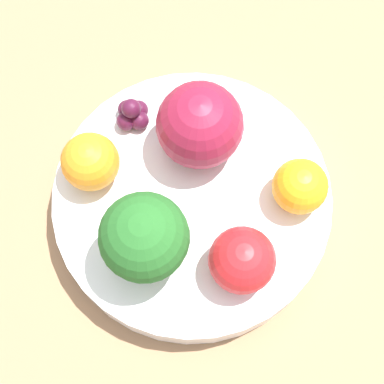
{
  "coord_description": "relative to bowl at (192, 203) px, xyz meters",
  "views": [
    {
      "loc": [
        0.12,
        0.09,
        0.5
      ],
      "look_at": [
        0.0,
        0.0,
        0.06
      ],
      "focal_mm": 60.0,
      "sensor_mm": 36.0,
      "label": 1
    }
  ],
  "objects": [
    {
      "name": "broccoli",
      "position": [
        0.05,
        -0.0,
        0.06
      ],
      "size": [
        0.06,
        0.06,
        0.07
      ],
      "color": "#8CB76B",
      "rests_on": "bowl"
    },
    {
      "name": "apple_green",
      "position": [
        0.02,
        0.06,
        0.04
      ],
      "size": [
        0.05,
        0.05,
        0.05
      ],
      "color": "red",
      "rests_on": "bowl"
    },
    {
      "name": "apple_red",
      "position": [
        -0.04,
        -0.02,
        0.05
      ],
      "size": [
        0.06,
        0.06,
        0.06
      ],
      "color": "maroon",
      "rests_on": "bowl"
    },
    {
      "name": "orange_back",
      "position": [
        0.03,
        -0.07,
        0.04
      ],
      "size": [
        0.04,
        0.04,
        0.04
      ],
      "color": "orange",
      "rests_on": "bowl"
    },
    {
      "name": "orange_front",
      "position": [
        -0.05,
        0.06,
        0.04
      ],
      "size": [
        0.04,
        0.04,
        0.04
      ],
      "color": "orange",
      "rests_on": "bowl"
    },
    {
      "name": "ground_plane",
      "position": [
        0.0,
        0.0,
        -0.04
      ],
      "size": [
        6.0,
        6.0,
        0.0
      ],
      "primitive_type": "plane",
      "color": "gray"
    },
    {
      "name": "bowl",
      "position": [
        0.0,
        0.0,
        0.0
      ],
      "size": [
        0.21,
        0.21,
        0.03
      ],
      "color": "white",
      "rests_on": "table_surface"
    },
    {
      "name": "table_surface",
      "position": [
        0.0,
        0.0,
        -0.03
      ],
      "size": [
        1.2,
        1.2,
        0.02
      ],
      "color": "#936D4C",
      "rests_on": "ground_plane"
    },
    {
      "name": "grape_cluster",
      "position": [
        -0.02,
        -0.07,
        0.03
      ],
      "size": [
        0.03,
        0.03,
        0.03
      ],
      "color": "#47142D",
      "rests_on": "bowl"
    }
  ]
}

